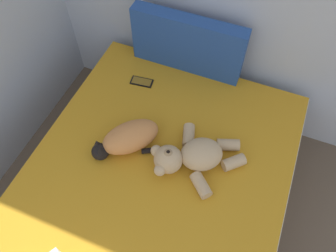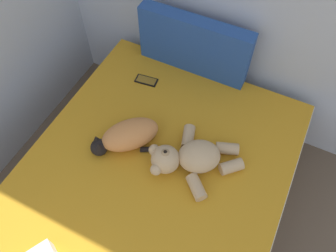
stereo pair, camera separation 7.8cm
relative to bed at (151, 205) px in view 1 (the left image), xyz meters
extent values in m
cube|color=olive|center=(0.00, 0.00, -0.11)|extent=(1.50, 2.01, 0.31)
cube|color=white|center=(0.00, 0.00, 0.15)|extent=(1.45, 1.95, 0.20)
cube|color=orange|center=(0.00, 0.06, 0.26)|extent=(1.44, 1.81, 0.02)
cube|color=#264C99|center=(-0.13, 0.93, 0.47)|extent=(0.75, 0.10, 0.40)
ellipsoid|color=#D18447|center=(-0.21, 0.22, 0.35)|extent=(0.37, 0.38, 0.15)
sphere|color=black|center=(-0.33, 0.08, 0.32)|extent=(0.10, 0.10, 0.10)
cone|color=black|center=(-0.31, 0.06, 0.38)|extent=(0.04, 0.04, 0.04)
cone|color=black|center=(-0.35, 0.10, 0.38)|extent=(0.04, 0.04, 0.04)
cylinder|color=black|center=(-0.06, 0.22, 0.29)|extent=(0.16, 0.10, 0.03)
ellipsoid|color=black|center=(-0.30, 0.18, 0.29)|extent=(0.11, 0.11, 0.04)
ellipsoid|color=tan|center=(0.21, 0.26, 0.35)|extent=(0.30, 0.29, 0.16)
sphere|color=tan|center=(0.05, 0.16, 0.35)|extent=(0.16, 0.16, 0.16)
sphere|color=#9E7F58|center=(0.05, 0.16, 0.41)|extent=(0.06, 0.06, 0.06)
sphere|color=black|center=(0.05, 0.16, 0.43)|extent=(0.02, 0.02, 0.02)
sphere|color=tan|center=(0.03, 0.08, 0.36)|extent=(0.06, 0.06, 0.06)
sphere|color=tan|center=(-0.03, 0.18, 0.36)|extent=(0.06, 0.06, 0.06)
cylinder|color=tan|center=(0.26, 0.11, 0.31)|extent=(0.15, 0.15, 0.07)
cylinder|color=tan|center=(0.39, 0.31, 0.31)|extent=(0.14, 0.14, 0.07)
cylinder|color=tan|center=(0.09, 0.38, 0.31)|extent=(0.11, 0.15, 0.07)
cylinder|color=tan|center=(0.33, 0.40, 0.31)|extent=(0.14, 0.11, 0.07)
cube|color=black|center=(-0.35, 0.68, 0.28)|extent=(0.16, 0.09, 0.01)
cube|color=olive|center=(-0.35, 0.68, 0.28)|extent=(0.14, 0.07, 0.00)
camera|label=1|loc=(0.37, -0.64, 1.96)|focal=35.42mm
camera|label=2|loc=(0.44, -0.60, 1.96)|focal=35.42mm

